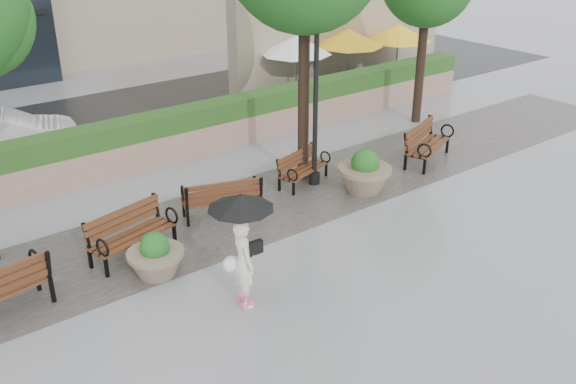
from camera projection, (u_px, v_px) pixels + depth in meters
ground at (322, 268)px, 12.61m from camera, size 100.00×100.00×0.00m
cobble_strip at (238, 213)px, 14.76m from camera, size 28.00×3.20×0.01m
hedge_wall at (155, 139)px, 17.36m from camera, size 24.00×0.80×1.35m
cafe_wall at (343, 31)px, 24.23m from camera, size 10.00×0.60×4.00m
cafe_hedge at (372, 86)px, 23.02m from camera, size 8.00×0.50×0.90m
asphalt_street at (99, 125)px, 20.51m from camera, size 40.00×7.00×0.00m
bench_1 at (133, 242)px, 12.93m from camera, size 1.93×1.13×0.98m
bench_2 at (222, 205)px, 14.52m from camera, size 1.89×1.24×0.95m
bench_3 at (303, 175)px, 16.20m from camera, size 1.64×1.02×0.83m
bench_4 at (427, 151)px, 17.54m from camera, size 2.04×1.38×1.02m
planter_left at (156, 259)px, 12.21m from camera, size 1.09×1.09×0.91m
planter_right at (364, 175)px, 15.69m from camera, size 1.32×1.32×1.11m
lamppost at (315, 112)px, 15.49m from camera, size 0.28×0.28×4.31m
patio_umb_white at (296, 45)px, 22.00m from camera, size 2.50×2.50×2.30m
patio_umb_yellow_a at (349, 38)px, 23.16m from camera, size 2.50×2.50×2.30m
patio_umb_yellow_b at (399, 33)px, 24.01m from camera, size 2.50×2.50×2.30m
car_right at (2, 135)px, 17.62m from camera, size 4.27×2.37×1.33m
pedestrian at (242, 239)px, 11.00m from camera, size 1.15×1.15×2.11m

